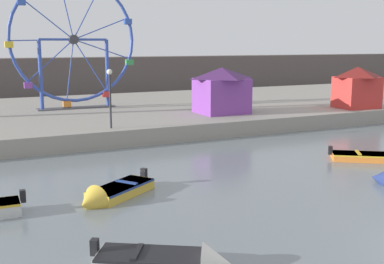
{
  "coord_description": "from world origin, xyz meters",
  "views": [
    {
      "loc": [
        -12.56,
        -8.21,
        5.9
      ],
      "look_at": [
        -2.62,
        12.28,
        1.82
      ],
      "focal_mm": 46.06,
      "sensor_mm": 36.0,
      "label": 1
    }
  ],
  "objects_px": {
    "motorboat_mustard_yellow": "(110,194)",
    "carnival_booth_red_striped": "(357,87)",
    "carnival_booth_purple_stall": "(222,89)",
    "ferris_wheel_blue_frame": "(74,42)",
    "promenade_lamp_near": "(110,89)",
    "motorboat_white_red_stripe": "(174,261)"
  },
  "relations": [
    {
      "from": "ferris_wheel_blue_frame",
      "to": "promenade_lamp_near",
      "type": "relative_size",
      "value": 2.88
    },
    {
      "from": "carnival_booth_red_striped",
      "to": "promenade_lamp_near",
      "type": "relative_size",
      "value": 1.0
    },
    {
      "from": "motorboat_mustard_yellow",
      "to": "carnival_booth_red_striped",
      "type": "xyz_separation_m",
      "value": [
        22.87,
        10.81,
        2.44
      ]
    },
    {
      "from": "motorboat_mustard_yellow",
      "to": "ferris_wheel_blue_frame",
      "type": "xyz_separation_m",
      "value": [
        3.32,
        20.04,
        5.79
      ]
    },
    {
      "from": "motorboat_mustard_yellow",
      "to": "carnival_booth_purple_stall",
      "type": "xyz_separation_m",
      "value": [
        12.07,
        12.83,
        2.48
      ]
    },
    {
      "from": "motorboat_mustard_yellow",
      "to": "motorboat_white_red_stripe",
      "type": "bearing_deg",
      "value": 54.35
    },
    {
      "from": "ferris_wheel_blue_frame",
      "to": "carnival_booth_purple_stall",
      "type": "height_order",
      "value": "ferris_wheel_blue_frame"
    },
    {
      "from": "motorboat_mustard_yellow",
      "to": "carnival_booth_purple_stall",
      "type": "height_order",
      "value": "carnival_booth_purple_stall"
    },
    {
      "from": "motorboat_white_red_stripe",
      "to": "carnival_booth_purple_stall",
      "type": "bearing_deg",
      "value": 89.85
    },
    {
      "from": "motorboat_white_red_stripe",
      "to": "carnival_booth_purple_stall",
      "type": "xyz_separation_m",
      "value": [
        12.23,
        19.3,
        2.49
      ]
    },
    {
      "from": "motorboat_mustard_yellow",
      "to": "promenade_lamp_near",
      "type": "xyz_separation_m",
      "value": [
        3.07,
        10.03,
        3.09
      ]
    },
    {
      "from": "ferris_wheel_blue_frame",
      "to": "promenade_lamp_near",
      "type": "height_order",
      "value": "ferris_wheel_blue_frame"
    },
    {
      "from": "motorboat_mustard_yellow",
      "to": "promenade_lamp_near",
      "type": "distance_m",
      "value": 10.93
    },
    {
      "from": "motorboat_white_red_stripe",
      "to": "carnival_booth_red_striped",
      "type": "distance_m",
      "value": 28.9
    },
    {
      "from": "ferris_wheel_blue_frame",
      "to": "carnival_booth_purple_stall",
      "type": "bearing_deg",
      "value": -39.49
    },
    {
      "from": "motorboat_mustard_yellow",
      "to": "carnival_booth_red_striped",
      "type": "distance_m",
      "value": 25.42
    },
    {
      "from": "carnival_booth_purple_stall",
      "to": "carnival_booth_red_striped",
      "type": "height_order",
      "value": "carnival_booth_purple_stall"
    },
    {
      "from": "carnival_booth_red_striped",
      "to": "carnival_booth_purple_stall",
      "type": "bearing_deg",
      "value": 173.36
    },
    {
      "from": "motorboat_mustard_yellow",
      "to": "ferris_wheel_blue_frame",
      "type": "bearing_deg",
      "value": -133.62
    },
    {
      "from": "motorboat_mustard_yellow",
      "to": "promenade_lamp_near",
      "type": "bearing_deg",
      "value": -141.27
    },
    {
      "from": "carnival_booth_purple_stall",
      "to": "ferris_wheel_blue_frame",
      "type": "bearing_deg",
      "value": 140.87
    },
    {
      "from": "ferris_wheel_blue_frame",
      "to": "promenade_lamp_near",
      "type": "bearing_deg",
      "value": -91.38
    }
  ]
}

